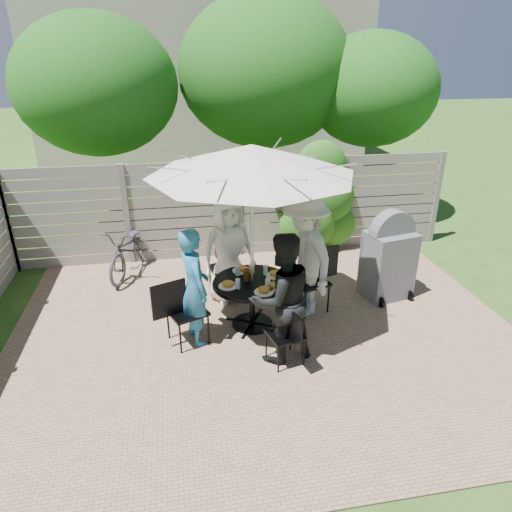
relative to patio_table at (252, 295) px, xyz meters
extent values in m
plane|color=#254E18|center=(0.15, -0.50, -0.50)|extent=(60.00, 60.00, 0.00)
cube|color=#9D785B|center=(0.15, 0.00, -0.49)|extent=(7.00, 6.00, 0.02)
cube|color=gray|center=(0.15, 2.50, 0.43)|extent=(8.00, 0.10, 1.85)
ellipsoid|color=#255F15|center=(1.55, 2.35, 0.40)|extent=(1.20, 0.70, 1.80)
cube|color=#A99E8D|center=(0.15, 11.50, 2.00)|extent=(10.00, 6.00, 5.00)
ellipsoid|color=#194D12|center=(-2.35, 4.50, 2.47)|extent=(3.20, 3.20, 2.72)
ellipsoid|color=#194D12|center=(1.15, 5.00, 2.68)|extent=(3.80, 3.80, 3.23)
ellipsoid|color=#194D12|center=(3.35, 4.30, 2.33)|extent=(2.80, 2.80, 2.38)
cylinder|color=black|center=(0.00, 0.00, 0.20)|extent=(1.34, 1.34, 0.03)
cylinder|color=black|center=(0.00, 0.00, -0.15)|extent=(0.08, 0.08, 0.70)
cylinder|color=black|center=(0.00, 0.00, -0.48)|extent=(0.58, 0.58, 0.04)
cylinder|color=silver|center=(0.00, 0.00, 0.73)|extent=(0.05, 0.05, 2.45)
cone|color=beige|center=(0.00, 0.00, 1.90)|extent=(3.28, 3.28, 0.37)
cube|color=black|center=(-0.26, 0.91, -0.01)|extent=(0.57, 0.57, 0.04)
cube|color=black|center=(-0.32, 1.14, 0.25)|extent=(0.15, 0.47, 0.48)
imported|color=white|center=(-0.23, 0.80, 0.35)|extent=(0.94, 0.74, 1.69)
cube|color=black|center=(-0.91, -0.26, -0.02)|extent=(0.61, 0.61, 0.04)
cube|color=black|center=(-1.13, -0.35, 0.24)|extent=(0.44, 0.21, 0.48)
imported|color=#226795|center=(-0.80, -0.23, 0.32)|extent=(0.54, 0.68, 1.63)
cube|color=black|center=(0.26, -0.91, -0.08)|extent=(0.49, 0.49, 0.03)
cube|color=black|center=(0.31, -1.11, 0.14)|extent=(0.12, 0.40, 0.41)
imported|color=black|center=(0.23, -0.80, 0.36)|extent=(0.98, 0.85, 1.72)
cube|color=black|center=(0.91, 0.26, -0.01)|extent=(0.59, 0.59, 0.04)
cube|color=black|center=(1.14, 0.33, 0.25)|extent=(0.46, 0.17, 0.49)
imported|color=#BBBBB5|center=(0.80, 0.23, 0.43)|extent=(0.99, 1.34, 1.85)
cylinder|color=white|center=(-0.10, 0.35, 0.22)|extent=(0.26, 0.26, 0.01)
cylinder|color=#BC8C37|center=(-0.10, 0.35, 0.25)|extent=(0.15, 0.15, 0.05)
cylinder|color=white|center=(-0.35, -0.10, 0.22)|extent=(0.26, 0.26, 0.01)
cylinder|color=#BC8C37|center=(-0.35, -0.10, 0.25)|extent=(0.15, 0.15, 0.05)
cylinder|color=white|center=(0.10, -0.35, 0.22)|extent=(0.26, 0.26, 0.01)
cylinder|color=#BC8C37|center=(0.10, -0.35, 0.25)|extent=(0.15, 0.15, 0.05)
cylinder|color=white|center=(0.35, 0.10, 0.22)|extent=(0.26, 0.26, 0.01)
cylinder|color=#BC8C37|center=(0.35, 0.10, 0.25)|extent=(0.15, 0.15, 0.05)
cylinder|color=white|center=(0.25, -0.24, 0.22)|extent=(0.24, 0.24, 0.01)
cylinder|color=#BC8C37|center=(0.25, -0.24, 0.25)|extent=(0.14, 0.14, 0.05)
cylinder|color=silver|center=(-0.17, 0.22, 0.29)|extent=(0.07, 0.07, 0.14)
cylinder|color=silver|center=(-0.22, -0.17, 0.29)|extent=(0.07, 0.07, 0.14)
cylinder|color=silver|center=(0.17, -0.22, 0.29)|extent=(0.07, 0.07, 0.14)
cylinder|color=silver|center=(0.22, 0.17, 0.29)|extent=(0.07, 0.07, 0.14)
cylinder|color=#59280C|center=(-0.07, 0.03, 0.30)|extent=(0.09, 0.09, 0.16)
cylinder|color=#C6B293|center=(0.04, 0.24, 0.28)|extent=(0.08, 0.08, 0.12)
imported|color=#333338|center=(-1.80, 2.10, -0.05)|extent=(1.09, 1.80, 0.89)
cube|color=slate|center=(2.23, 0.47, 0.05)|extent=(0.81, 0.68, 1.09)
cylinder|color=slate|center=(2.23, 0.47, 0.59)|extent=(0.75, 0.36, 0.72)
camera|label=1|loc=(-0.93, -5.50, 3.13)|focal=32.00mm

